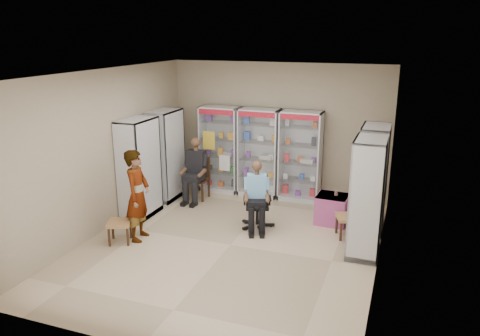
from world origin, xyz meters
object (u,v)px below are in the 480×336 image
(cabinet_back_mid, at_px, (259,153))
(pink_trunk, at_px, (332,209))
(cabinet_back_left, at_px, (220,149))
(cabinet_back_right, at_px, (300,156))
(woven_stool_b, at_px, (120,232))
(wooden_chair, at_px, (198,179))
(woven_stool_a, at_px, (348,226))
(standing_man, at_px, (138,195))
(office_chair, at_px, (257,203))
(seated_shopkeeper, at_px, (257,197))
(cabinet_left_near, at_px, (139,168))
(cabinet_right_far, at_px, (372,179))
(cabinet_right_near, at_px, (367,197))
(cabinet_left_far, at_px, (166,155))

(cabinet_back_mid, xyz_separation_m, pink_trunk, (1.86, -1.10, -0.72))
(cabinet_back_left, height_order, cabinet_back_right, same)
(woven_stool_b, bearing_deg, cabinet_back_left, 79.68)
(wooden_chair, height_order, woven_stool_a, wooden_chair)
(wooden_chair, bearing_deg, standing_man, -92.51)
(office_chair, xyz_separation_m, pink_trunk, (1.32, 0.70, -0.21))
(seated_shopkeeper, bearing_deg, cabinet_back_right, 58.49)
(wooden_chair, bearing_deg, cabinet_left_near, -117.61)
(cabinet_back_left, bearing_deg, seated_shopkeeper, -51.14)
(cabinet_right_far, xyz_separation_m, wooden_chair, (-3.78, 0.40, -0.53))
(cabinet_right_near, xyz_separation_m, woven_stool_b, (-4.13, -1.06, -0.80))
(cabinet_right_far, relative_size, cabinet_left_near, 1.00)
(office_chair, relative_size, woven_stool_a, 2.36)
(cabinet_back_mid, distance_m, standing_man, 3.31)
(pink_trunk, bearing_deg, cabinet_right_far, -2.20)
(standing_man, bearing_deg, woven_stool_b, 127.01)
(cabinet_back_right, height_order, wooden_chair, cabinet_back_right)
(office_chair, xyz_separation_m, standing_man, (-1.85, -1.24, 0.34))
(cabinet_back_mid, bearing_deg, woven_stool_b, -115.19)
(cabinet_right_far, bearing_deg, cabinet_right_near, -180.00)
(cabinet_left_near, xyz_separation_m, woven_stool_b, (0.33, -1.26, -0.80))
(office_chair, xyz_separation_m, seated_shopkeeper, (-0.00, -0.05, 0.13))
(cabinet_back_mid, bearing_deg, wooden_chair, -148.69)
(cabinet_right_far, bearing_deg, seated_shopkeeper, 109.57)
(cabinet_back_right, distance_m, woven_stool_b, 4.21)
(wooden_chair, bearing_deg, cabinet_back_right, 18.75)
(cabinet_back_left, xyz_separation_m, standing_man, (-0.35, -3.04, -0.17))
(cabinet_left_near, bearing_deg, cabinet_right_near, 87.43)
(office_chair, relative_size, woven_stool_b, 2.45)
(cabinet_right_far, distance_m, cabinet_left_near, 4.55)
(cabinet_back_right, distance_m, cabinet_right_far, 1.98)
(cabinet_back_mid, height_order, cabinet_right_near, same)
(cabinet_back_mid, height_order, woven_stool_b, cabinet_back_mid)
(pink_trunk, xyz_separation_m, woven_stool_a, (0.39, -0.57, -0.07))
(cabinet_right_near, bearing_deg, wooden_chair, 68.36)
(cabinet_back_left, xyz_separation_m, cabinet_right_far, (3.53, -1.13, 0.00))
(seated_shopkeeper, relative_size, woven_stool_a, 3.01)
(cabinet_back_right, bearing_deg, woven_stool_b, -127.19)
(standing_man, bearing_deg, cabinet_right_far, -72.62)
(cabinet_back_right, relative_size, woven_stool_b, 4.96)
(cabinet_back_left, bearing_deg, office_chair, -50.37)
(wooden_chair, bearing_deg, seated_shopkeeper, -32.80)
(cabinet_back_left, bearing_deg, cabinet_back_right, 0.00)
(cabinet_left_far, bearing_deg, woven_stool_a, 79.80)
(cabinet_right_near, xyz_separation_m, woven_stool_a, (-0.33, 0.56, -0.79))
(seated_shopkeeper, height_order, pink_trunk, seated_shopkeeper)
(cabinet_back_right, distance_m, woven_stool_a, 2.26)
(cabinet_back_right, height_order, cabinet_left_far, same)
(office_chair, height_order, woven_stool_a, office_chair)
(cabinet_left_near, bearing_deg, woven_stool_a, 94.94)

